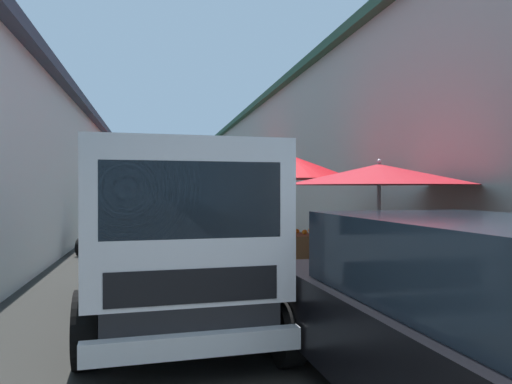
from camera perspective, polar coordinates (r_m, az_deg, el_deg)
The scene contains 12 objects.
ground at distance 14.92m, azimuth -7.34°, elevation -5.96°, with size 90.00×90.00×0.00m, color #282826.
building_right_concrete at distance 18.92m, azimuth 13.43°, elevation 3.88°, with size 49.80×7.50×5.60m.
fruit_stall_far_right at distance 19.30m, azimuth -13.30°, elevation 0.28°, with size 2.11×2.11×2.17m.
fruit_stall_near_right at distance 9.70m, azimuth 4.36°, elevation 1.91°, with size 2.56×2.56×2.40m.
fruit_stall_far_left at distance 18.47m, azimuth -1.41°, elevation 0.75°, with size 2.57×2.57×2.25m.
fruit_stall_near_left at distance 7.53m, azimuth 14.56°, elevation 0.51°, with size 2.90×2.90×2.10m.
hatchback_car at distance 3.70m, azimuth 23.82°, elevation -13.86°, with size 3.96×2.02×1.45m.
delivery_truck at distance 5.33m, azimuth -9.61°, elevation -6.14°, with size 5.01×2.17×2.08m.
vendor_by_crates at distance 15.01m, azimuth 0.76°, elevation -2.43°, with size 0.22×0.64×1.59m.
vendor_in_shade at distance 13.57m, azimuth -16.52°, elevation -2.69°, with size 0.57×0.40×1.61m.
parked_scooter at distance 13.03m, azimuth -19.11°, elevation -4.92°, with size 1.65×0.63×1.14m.
plastic_stool at distance 12.95m, azimuth -1.39°, elevation -5.47°, with size 0.30×0.30×0.43m.
Camera 1 is at (-1.28, 1.25, 1.64)m, focal length 33.36 mm.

